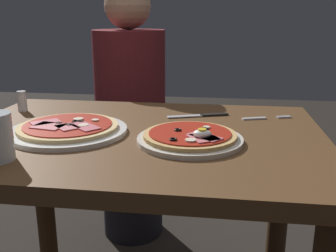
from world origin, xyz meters
TOP-DOWN VIEW (x-y plane):
  - dining_table at (0.00, 0.00)m, footprint 1.00×0.73m
  - pizza_foreground at (0.15, -0.07)m, footprint 0.27×0.27m
  - pizza_across_left at (-0.18, -0.03)m, footprint 0.31×0.31m
  - fork at (0.35, 0.19)m, footprint 0.15×0.06m
  - knife at (0.17, 0.20)m, footprint 0.19×0.08m
  - salt_shaker at (-0.42, 0.18)m, footprint 0.03×0.03m
  - diner_person at (-0.19, 0.71)m, footprint 0.32×0.32m

SIDE VIEW (x-z plane):
  - diner_person at x=-0.19m, z-range -0.03..1.15m
  - dining_table at x=0.00m, z-range 0.23..0.97m
  - fork at x=0.35m, z-range 0.74..0.74m
  - knife at x=0.17m, z-range 0.74..0.74m
  - pizza_across_left at x=-0.18m, z-range 0.73..0.76m
  - pizza_foreground at x=0.15m, z-range 0.73..0.77m
  - salt_shaker at x=-0.42m, z-range 0.74..0.80m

